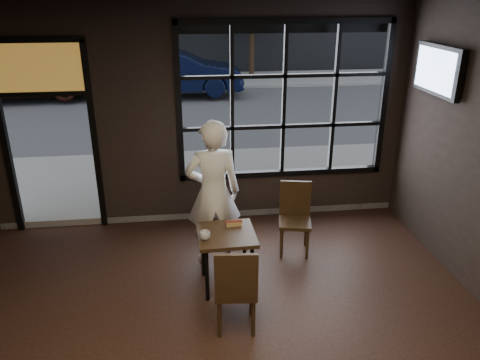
{
  "coord_description": "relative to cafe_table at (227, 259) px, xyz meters",
  "views": [
    {
      "loc": [
        -0.26,
        -3.01,
        3.3
      ],
      "look_at": [
        0.4,
        2.2,
        1.15
      ],
      "focal_mm": 35.0,
      "sensor_mm": 36.0,
      "label": 1
    }
  ],
  "objects": [
    {
      "name": "ceiling",
      "position": [
        -0.18,
        -1.7,
        2.85
      ],
      "size": [
        6.0,
        7.0,
        0.02
      ],
      "primitive_type": "cube",
      "color": "black",
      "rests_on": "ground"
    },
    {
      "name": "window_frame",
      "position": [
        1.02,
        1.8,
        1.44
      ],
      "size": [
        3.06,
        0.12,
        2.28
      ],
      "primitive_type": "cube",
      "color": "black",
      "rests_on": "ground"
    },
    {
      "name": "stained_transom",
      "position": [
        -2.28,
        1.8,
        1.99
      ],
      "size": [
        1.2,
        0.06,
        0.7
      ],
      "primitive_type": "cube",
      "color": "orange",
      "rests_on": "ground"
    },
    {
      "name": "street_asphalt",
      "position": [
        -0.18,
        22.3,
        -0.38
      ],
      "size": [
        60.0,
        41.0,
        0.04
      ],
      "primitive_type": "cube",
      "color": "#545456",
      "rests_on": "ground"
    },
    {
      "name": "cafe_table",
      "position": [
        0.0,
        0.0,
        0.0
      ],
      "size": [
        0.68,
        0.68,
        0.71
      ],
      "primitive_type": "cube",
      "rotation": [
        0.0,
        0.0,
        0.03
      ],
      "color": "#302011",
      "rests_on": "floor"
    },
    {
      "name": "chair_near",
      "position": [
        0.02,
        -0.73,
        0.13
      ],
      "size": [
        0.46,
        0.46,
        0.98
      ],
      "primitive_type": "cube",
      "rotation": [
        0.0,
        0.0,
        3.05
      ],
      "color": "#302011",
      "rests_on": "floor"
    },
    {
      "name": "chair_window",
      "position": [
        0.97,
        0.66,
        0.12
      ],
      "size": [
        0.49,
        0.49,
        0.96
      ],
      "primitive_type": "cube",
      "rotation": [
        0.0,
        0.0,
        -0.2
      ],
      "color": "#302011",
      "rests_on": "floor"
    },
    {
      "name": "man",
      "position": [
        -0.1,
        0.61,
        0.59
      ],
      "size": [
        0.71,
        0.48,
        1.89
      ],
      "primitive_type": "imported",
      "rotation": [
        0.0,
        0.0,
        3.19
      ],
      "color": "white",
      "rests_on": "floor"
    },
    {
      "name": "hotdog",
      "position": [
        0.1,
        0.17,
        0.38
      ],
      "size": [
        0.2,
        0.09,
        0.06
      ],
      "primitive_type": null,
      "rotation": [
        0.0,
        0.0,
        0.06
      ],
      "color": "tan",
      "rests_on": "cafe_table"
    },
    {
      "name": "cup",
      "position": [
        -0.25,
        -0.11,
        0.4
      ],
      "size": [
        0.14,
        0.14,
        0.1
      ],
      "primitive_type": "imported",
      "rotation": [
        0.0,
        0.0,
        0.12
      ],
      "color": "silver",
      "rests_on": "cafe_table"
    },
    {
      "name": "tv",
      "position": [
        2.75,
        0.84,
        2.01
      ],
      "size": [
        0.12,
        1.04,
        0.61
      ],
      "primitive_type": "cube",
      "color": "black",
      "rests_on": "wall_right"
    },
    {
      "name": "navy_car",
      "position": [
        -0.6,
        10.64,
        0.45
      ],
      "size": [
        4.32,
        1.54,
        1.42
      ],
      "primitive_type": "imported",
      "rotation": [
        0.0,
        0.0,
        1.56
      ],
      "color": "black",
      "rests_on": "street_asphalt"
    },
    {
      "name": "maroon_car",
      "position": [
        -5.54,
        10.76,
        0.54
      ],
      "size": [
        4.79,
        2.21,
        1.59
      ],
      "primitive_type": "imported",
      "rotation": [
        0.0,
        0.0,
        1.64
      ],
      "color": "black",
      "rests_on": "street_asphalt"
    },
    {
      "name": "tree_left",
      "position": [
        -1.79,
        13.15,
        2.16
      ],
      "size": [
        2.1,
        2.1,
        3.58
      ],
      "color": "#332114",
      "rests_on": "street_asphalt"
    }
  ]
}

